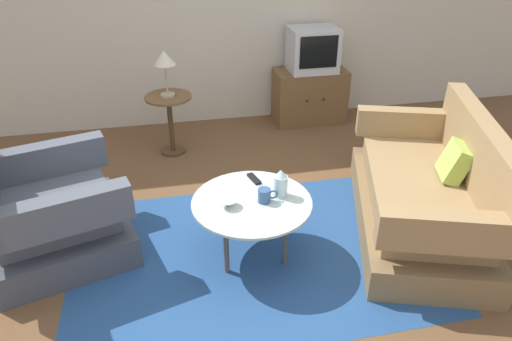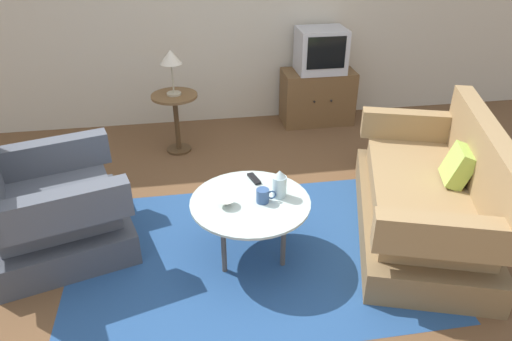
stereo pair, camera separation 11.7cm
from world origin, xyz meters
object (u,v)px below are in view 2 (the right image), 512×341
object	(u,v)px
tv_stand	(317,97)
television	(321,50)
armchair	(50,211)
coffee_table	(250,206)
couch	(430,198)
tv_remote_dark	(254,179)
side_table	(176,111)
vase	(280,184)
mug	(263,196)
table_lamp	(171,59)
bowl	(226,202)

from	to	relation	value
tv_stand	television	distance (m)	0.54
armchair	coffee_table	world-z (taller)	armchair
couch	tv_remote_dark	size ratio (longest dim) A/B	11.87
television	armchair	bearing A→B (deg)	-143.03
side_table	vase	xyz separation A→B (m)	(0.69, -1.71, 0.12)
armchair	mug	distance (m)	1.54
television	vase	world-z (taller)	television
table_lamp	coffee_table	bearing A→B (deg)	-74.55
side_table	tv_remote_dark	distance (m)	1.57
coffee_table	mug	size ratio (longest dim) A/B	5.96
table_lamp	mug	distance (m)	1.91
table_lamp	mug	xyz separation A→B (m)	(0.57, -1.77, -0.45)
coffee_table	tv_stand	distance (m)	2.50
coffee_table	bowl	bearing A→B (deg)	-170.30
side_table	coffee_table	bearing A→B (deg)	-74.56
side_table	mug	distance (m)	1.86
tv_stand	vase	size ratio (longest dim) A/B	3.90
armchair	television	size ratio (longest dim) A/B	2.27
vase	television	bearing A→B (deg)	67.53
coffee_table	television	bearing A→B (deg)	63.34
side_table	bowl	xyz separation A→B (m)	(0.31, -1.77, 0.05)
vase	bowl	xyz separation A→B (m)	(-0.38, -0.06, -0.07)
couch	vase	xyz separation A→B (m)	(-1.17, -0.03, 0.26)
armchair	tv_remote_dark	bearing A→B (deg)	71.69
bowl	tv_remote_dark	bearing A→B (deg)	51.56
side_table	tv_stand	xyz separation A→B (m)	(1.60, 0.49, -0.13)
tv_stand	coffee_table	bearing A→B (deg)	-116.52
television	vase	distance (m)	2.39
vase	mug	world-z (taller)	vase
armchair	couch	world-z (taller)	armchair
armchair	tv_remote_dark	xyz separation A→B (m)	(1.48, -0.05, 0.16)
coffee_table	side_table	world-z (taller)	side_table
vase	armchair	bearing A→B (deg)	169.65
coffee_table	mug	bearing A→B (deg)	-13.67
side_table	table_lamp	bearing A→B (deg)	160.49
side_table	tv_remote_dark	xyz separation A→B (m)	(0.55, -1.47, 0.04)
table_lamp	tv_remote_dark	world-z (taller)	table_lamp
tv_stand	mug	world-z (taller)	tv_stand
table_lamp	vase	bearing A→B (deg)	-68.04
coffee_table	bowl	distance (m)	0.18
armchair	coffee_table	xyz separation A→B (m)	(1.40, -0.32, 0.11)
coffee_table	tv_remote_dark	distance (m)	0.29
television	bowl	bearing A→B (deg)	-119.71
armchair	television	world-z (taller)	television
tv_remote_dark	armchair	bearing A→B (deg)	-107.50
armchair	mug	xyz separation A→B (m)	(1.49, -0.35, 0.20)
coffee_table	tv_stand	bearing A→B (deg)	63.48
television	table_lamp	size ratio (longest dim) A/B	1.17
armchair	side_table	distance (m)	1.70
coffee_table	mug	xyz separation A→B (m)	(0.09, -0.02, 0.09)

